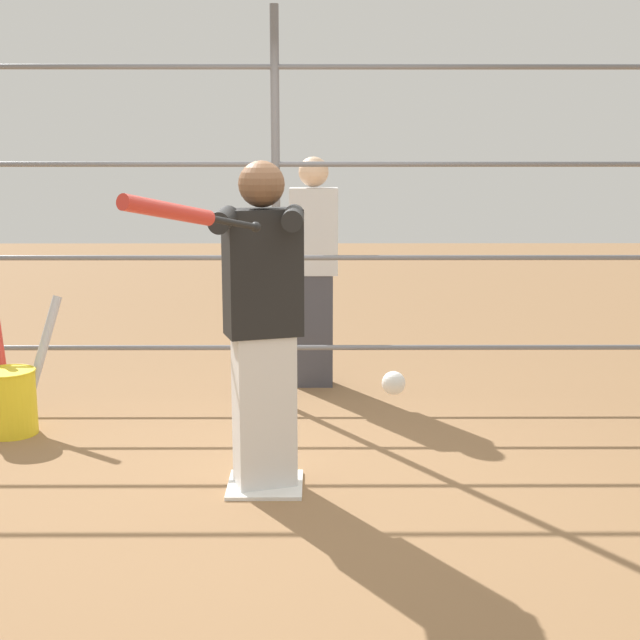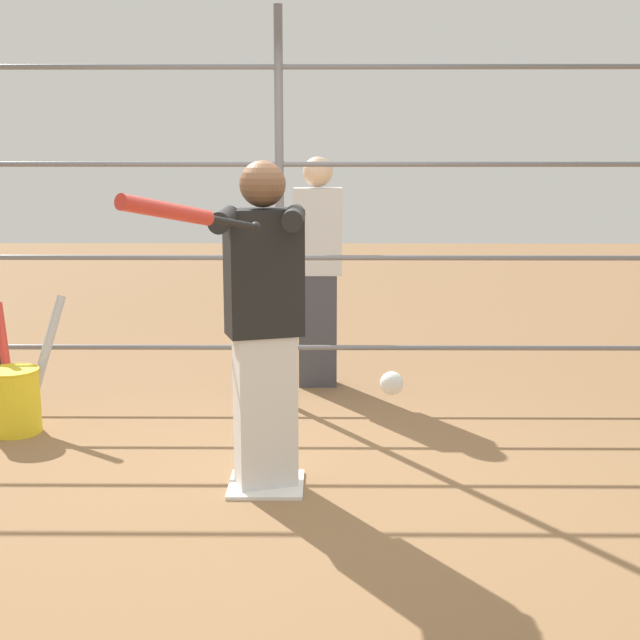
{
  "view_description": "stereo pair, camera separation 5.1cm",
  "coord_description": "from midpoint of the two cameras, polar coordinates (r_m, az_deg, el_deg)",
  "views": [
    {
      "loc": [
        -0.28,
        4.53,
        1.81
      ],
      "look_at": [
        -0.29,
        0.43,
        1.0
      ],
      "focal_mm": 50.0,
      "sensor_mm": 36.0,
      "label": 1
    },
    {
      "loc": [
        -0.33,
        4.53,
        1.81
      ],
      "look_at": [
        -0.29,
        0.43,
        1.0
      ],
      "focal_mm": 50.0,
      "sensor_mm": 36.0,
      "label": 2
    }
  ],
  "objects": [
    {
      "name": "bystander_behind_fence",
      "position": [
        6.65,
        -0.62,
        3.3
      ],
      "size": [
        0.36,
        0.22,
        1.72
      ],
      "color": "#3F3F47",
      "rests_on": "ground"
    },
    {
      "name": "softball_in_flight",
      "position": [
        3.6,
        4.33,
        -4.04
      ],
      "size": [
        0.1,
        0.1,
        0.1
      ],
      "color": "white"
    },
    {
      "name": "baseball_bat_swinging",
      "position": [
        3.67,
        -9.3,
        6.78
      ],
      "size": [
        0.5,
        0.78,
        0.22
      ],
      "color": "black"
    },
    {
      "name": "batter",
      "position": [
        4.6,
        -3.99,
        0.22
      ],
      "size": [
        0.43,
        0.67,
        1.73
      ],
      "color": "silver",
      "rests_on": "ground"
    },
    {
      "name": "bat_bucket",
      "position": [
        6.01,
        -19.4,
        -4.57
      ],
      "size": [
        0.58,
        0.59,
        0.85
      ],
      "color": "yellow",
      "rests_on": "ground"
    },
    {
      "name": "fence_backstop",
      "position": [
        6.15,
        -3.07,
        6.95
      ],
      "size": [
        5.75,
        0.06,
        2.71
      ],
      "color": "slate",
      "rests_on": "ground"
    },
    {
      "name": "ground_plane",
      "position": [
        4.88,
        -3.83,
        -10.58
      ],
      "size": [
        24.0,
        24.0,
        0.0
      ],
      "primitive_type": "plane",
      "color": "olive"
    },
    {
      "name": "home_plate",
      "position": [
        4.88,
        -3.83,
        -10.47
      ],
      "size": [
        0.4,
        0.4,
        0.02
      ],
      "color": "white",
      "rests_on": "ground"
    }
  ]
}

